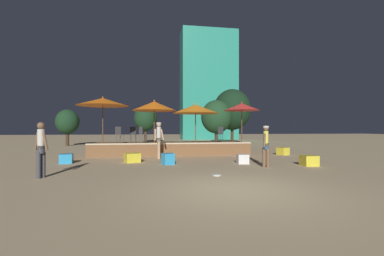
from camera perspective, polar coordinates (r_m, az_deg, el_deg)
The scene contains 25 objects.
ground_plane at distance 6.68m, azimuth 9.55°, elevation -13.43°, with size 120.00×120.00×0.00m, color tan.
wooden_deck at distance 15.78m, azimuth -4.84°, elevation -4.48°, with size 9.15×3.03×0.74m.
patio_umbrella_0 at distance 14.82m, azimuth -19.21°, elevation 5.49°, with size 2.76×2.76×3.27m.
patio_umbrella_1 at distance 14.56m, azimuth 0.80°, elevation 4.25°, with size 2.62×2.62×2.98m.
patio_umbrella_2 at distance 14.33m, azimuth -8.39°, elevation 4.83°, with size 2.43×2.43×3.11m.
patio_umbrella_3 at distance 15.35m, azimuth 11.00°, elevation 4.61°, with size 2.10×2.10×3.09m.
cube_seat_0 at distance 11.71m, azimuth 24.56°, elevation -6.60°, with size 0.60×0.60×0.42m.
cube_seat_1 at distance 15.88m, azimuth 19.55°, elevation -4.88°, with size 0.70×0.70×0.43m.
cube_seat_2 at distance 12.68m, azimuth -26.15°, elevation -6.12°, with size 0.58×0.58×0.41m.
cube_seat_3 at distance 12.08m, azimuth -13.15°, elevation -6.42°, with size 0.81×0.81×0.42m.
cube_seat_4 at distance 11.09m, azimuth -5.39°, elevation -6.85°, with size 0.58×0.58×0.47m.
cube_seat_5 at distance 11.53m, azimuth 11.17°, elevation -6.75°, with size 0.51×0.51×0.41m.
person_0 at distance 9.26m, azimuth -30.54°, elevation -3.76°, with size 0.52×0.31×1.74m.
person_1 at distance 10.61m, azimuth 16.10°, elevation -3.48°, with size 0.42×0.44×1.65m.
person_2 at distance 13.18m, azimuth -7.39°, elevation -2.13°, with size 0.51×0.31×1.85m.
bistro_chair_0 at distance 16.29m, azimuth -12.97°, elevation -0.99°, with size 0.42×0.42×0.90m.
bistro_chair_1 at distance 15.39m, azimuth -11.08°, elevation -1.04°, with size 0.47×0.47×0.90m.
bistro_chair_2 at distance 15.75m, azimuth 6.24°, elevation -1.02°, with size 0.42×0.42×0.90m.
bistro_chair_3 at distance 15.22m, azimuth -15.92°, elevation -1.05°, with size 0.48×0.48×0.90m.
frisbee_disc at distance 8.52m, azimuth 5.51°, elevation -10.39°, with size 0.27×0.27×0.03m.
background_tree_0 at distance 23.03m, azimuth 5.41°, elevation 2.47°, with size 2.72×2.72×4.08m.
background_tree_1 at distance 27.36m, azimuth -10.27°, elevation 2.13°, with size 2.43×2.43×3.95m.
background_tree_2 at distance 25.04m, azimuth -25.95°, elevation 1.23°, with size 1.97×1.97×3.21m.
background_tree_3 at distance 24.93m, azimuth 8.90°, elevation 4.04°, with size 3.56×3.56×5.30m.
distant_building at distance 37.40m, azimuth 3.66°, elevation 9.42°, with size 7.86×3.64×15.44m.
Camera 1 is at (-2.11, -6.15, 1.54)m, focal length 24.00 mm.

